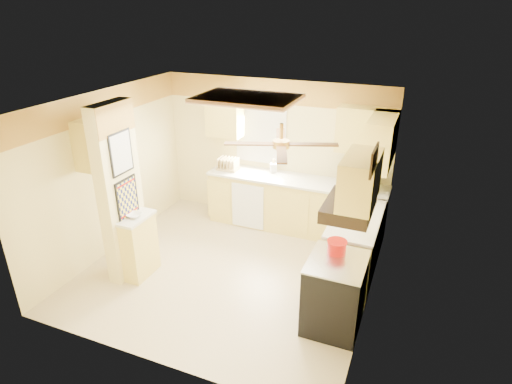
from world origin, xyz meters
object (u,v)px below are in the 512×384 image
at_px(microwave, 357,179).
at_px(kettle, 355,219).
at_px(bowl, 134,215).
at_px(stove, 335,293).
at_px(dutch_oven, 337,247).

bearing_deg(microwave, kettle, 90.97).
bearing_deg(bowl, kettle, 17.02).
relative_size(stove, dutch_oven, 3.81).
xyz_separation_m(stove, kettle, (0.03, 0.85, 0.59)).
bearing_deg(dutch_oven, stove, -72.74).
height_order(microwave, dutch_oven, microwave).
distance_m(stove, kettle, 1.04).
bearing_deg(dutch_oven, bowl, -176.26).
bearing_deg(stove, bowl, -179.70).
height_order(stove, kettle, kettle).
relative_size(microwave, dutch_oven, 2.38).
relative_size(microwave, kettle, 2.44).
relative_size(microwave, bowl, 2.90).
relative_size(stove, kettle, 3.91).
bearing_deg(microwave, stove, 86.69).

